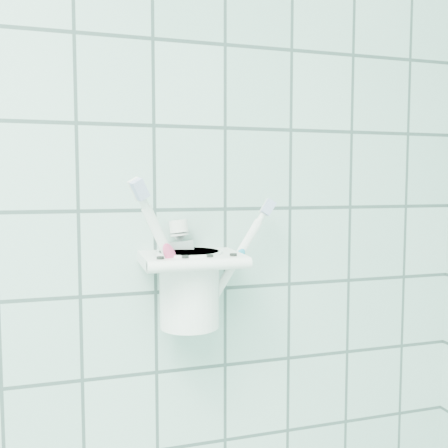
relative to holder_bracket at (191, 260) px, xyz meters
name	(u,v)px	position (x,y,z in m)	size (l,w,h in m)	color
holder_bracket	(191,260)	(0.00, 0.00, 0.00)	(0.13, 0.11, 0.04)	white
cup	(189,286)	(0.00, 0.00, -0.04)	(0.09, 0.09, 0.10)	white
toothbrush_pink	(198,240)	(0.01, 0.00, 0.03)	(0.09, 0.06, 0.21)	white
toothbrush_blue	(201,248)	(0.01, 0.01, 0.02)	(0.05, 0.09, 0.19)	white
toothbrush_orange	(202,249)	(0.02, 0.01, 0.01)	(0.09, 0.02, 0.18)	white
toothpaste_tube	(188,261)	(0.00, 0.02, 0.00)	(0.05, 0.03, 0.14)	silver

